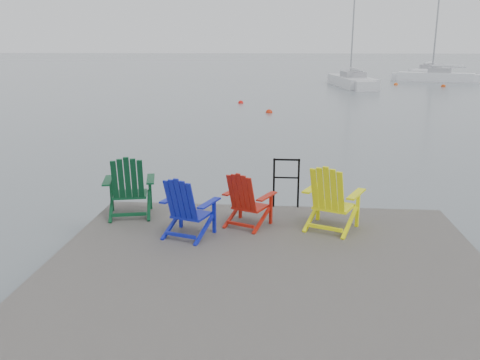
# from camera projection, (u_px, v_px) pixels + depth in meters

# --- Properties ---
(ground) EXTENTS (400.00, 400.00, 0.00)m
(ground) POSITION_uv_depth(u_px,v_px,m) (267.00, 295.00, 7.03)
(ground) COLOR slate
(ground) RESTS_ON ground
(dock) EXTENTS (6.00, 5.00, 1.40)m
(dock) POSITION_uv_depth(u_px,v_px,m) (267.00, 272.00, 6.94)
(dock) COLOR #292624
(dock) RESTS_ON ground
(handrail) EXTENTS (0.48, 0.04, 0.90)m
(handrail) POSITION_uv_depth(u_px,v_px,m) (286.00, 178.00, 9.10)
(handrail) COLOR black
(handrail) RESTS_ON dock
(chair_green) EXTENTS (0.98, 0.93, 1.07)m
(chair_green) POSITION_uv_depth(u_px,v_px,m) (129.00, 186.00, 8.61)
(chair_green) COLOR #0B3E21
(chair_green) RESTS_ON dock
(chair_blue) EXTENTS (0.91, 0.87, 0.96)m
(chair_blue) POSITION_uv_depth(u_px,v_px,m) (187.00, 207.00, 7.69)
(chair_blue) COLOR #101BA7
(chair_blue) RESTS_ON dock
(chair_red) EXTENTS (0.89, 0.86, 0.91)m
(chair_red) POSITION_uv_depth(u_px,v_px,m) (247.00, 199.00, 8.15)
(chair_red) COLOR #B21A0D
(chair_red) RESTS_ON dock
(chair_yellow) EXTENTS (1.04, 0.99, 1.06)m
(chair_yellow) POSITION_uv_depth(u_px,v_px,m) (331.00, 197.00, 7.98)
(chair_yellow) COLOR #FAFD0E
(chair_yellow) RESTS_ON dock
(sailboat_near) EXTENTS (3.26, 8.91, 11.99)m
(sailboat_near) POSITION_uv_depth(u_px,v_px,m) (351.00, 82.00, 42.15)
(sailboat_near) COLOR silver
(sailboat_near) RESTS_ON ground
(sailboat_mid) EXTENTS (6.83, 9.71, 13.20)m
(sailboat_mid) POSITION_uv_depth(u_px,v_px,m) (431.00, 72.00, 57.06)
(sailboat_mid) COLOR white
(sailboat_mid) RESTS_ON ground
(sailboat_far) EXTENTS (6.97, 4.07, 9.58)m
(sailboat_far) POSITION_uv_depth(u_px,v_px,m) (436.00, 77.00, 47.82)
(sailboat_far) COLOR white
(sailboat_far) RESTS_ON ground
(buoy_a) EXTENTS (0.35, 0.35, 0.35)m
(buoy_a) POSITION_uv_depth(u_px,v_px,m) (269.00, 113.00, 25.83)
(buoy_a) COLOR red
(buoy_a) RESTS_ON ground
(buoy_b) EXTENTS (0.33, 0.33, 0.33)m
(buoy_b) POSITION_uv_depth(u_px,v_px,m) (241.00, 103.00, 30.03)
(buoy_b) COLOR red
(buoy_b) RESTS_ON ground
(buoy_c) EXTENTS (0.39, 0.39, 0.39)m
(buoy_c) POSITION_uv_depth(u_px,v_px,m) (443.00, 87.00, 41.72)
(buoy_c) COLOR #C03B0B
(buoy_c) RESTS_ON ground
(buoy_d) EXTENTS (0.36, 0.36, 0.36)m
(buoy_d) POSITION_uv_depth(u_px,v_px,m) (396.00, 85.00, 43.71)
(buoy_d) COLOR #F2530E
(buoy_d) RESTS_ON ground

